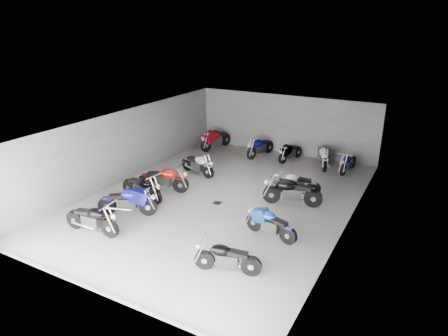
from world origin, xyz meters
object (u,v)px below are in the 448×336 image
at_px(motorcycle_left_a, 92,219).
at_px(motorcycle_back_f, 348,163).
at_px(motorcycle_back_a, 216,139).
at_px(motorcycle_back_d, 290,152).
at_px(drain_grate, 217,203).
at_px(motorcycle_right_e, 292,192).
at_px(motorcycle_right_f, 296,183).
at_px(motorcycle_left_b, 128,202).
at_px(motorcycle_right_a, 227,258).
at_px(motorcycle_right_c, 270,224).
at_px(motorcycle_left_d, 164,179).
at_px(motorcycle_left_c, 142,188).
at_px(motorcycle_back_e, 323,156).
at_px(motorcycle_back_c, 260,147).
at_px(motorcycle_left_f, 198,164).

height_order(motorcycle_left_a, motorcycle_back_f, motorcycle_left_a).
xyz_separation_m(motorcycle_back_a, motorcycle_back_d, (4.46, 0.06, -0.10)).
distance_m(drain_grate, motorcycle_right_e, 3.01).
relative_size(motorcycle_right_e, motorcycle_right_f, 1.18).
bearing_deg(motorcycle_left_b, motorcycle_right_e, 101.83).
xyz_separation_m(motorcycle_right_a, motorcycle_right_c, (0.32, 2.51, 0.01)).
bearing_deg(motorcycle_left_d, motorcycle_back_a, 173.96).
xyz_separation_m(drain_grate, motorcycle_back_d, (0.78, 6.35, 0.46)).
distance_m(motorcycle_right_c, motorcycle_right_f, 3.89).
relative_size(motorcycle_left_d, motorcycle_back_f, 1.17).
bearing_deg(motorcycle_right_c, motorcycle_left_c, 99.84).
height_order(motorcycle_left_c, motorcycle_right_a, motorcycle_left_c).
xyz_separation_m(motorcycle_right_a, motorcycle_back_e, (-0.07, 10.28, 0.06)).
xyz_separation_m(motorcycle_left_d, motorcycle_right_a, (5.19, -3.92, -0.07)).
distance_m(motorcycle_back_e, motorcycle_back_f, 1.31).
relative_size(motorcycle_back_d, motorcycle_back_f, 1.00).
distance_m(motorcycle_right_c, motorcycle_back_c, 8.60).
relative_size(motorcycle_left_f, motorcycle_back_c, 0.97).
height_order(motorcycle_back_e, motorcycle_back_f, motorcycle_back_e).
height_order(motorcycle_right_f, motorcycle_back_d, motorcycle_right_f).
bearing_deg(motorcycle_back_e, motorcycle_right_a, 67.28).
bearing_deg(motorcycle_back_f, motorcycle_left_a, 64.92).
xyz_separation_m(motorcycle_right_c, motorcycle_back_f, (0.92, 7.59, -0.02)).
relative_size(motorcycle_left_c, motorcycle_back_c, 1.03).
bearing_deg(motorcycle_left_f, motorcycle_right_a, 54.46).
xyz_separation_m(motorcycle_left_d, motorcycle_right_c, (5.51, -1.41, -0.07)).
bearing_deg(motorcycle_left_a, motorcycle_back_e, 149.88).
height_order(motorcycle_left_d, motorcycle_back_e, motorcycle_left_d).
height_order(motorcycle_right_a, motorcycle_back_e, motorcycle_back_e).
height_order(motorcycle_left_b, motorcycle_left_c, motorcycle_left_b).
bearing_deg(motorcycle_back_d, drain_grate, 97.42).
height_order(motorcycle_left_a, motorcycle_right_e, motorcycle_right_e).
relative_size(motorcycle_right_e, motorcycle_back_f, 1.20).
bearing_deg(motorcycle_right_e, motorcycle_right_a, 163.87).
bearing_deg(motorcycle_right_c, motorcycle_left_d, 87.96).
relative_size(motorcycle_back_c, motorcycle_back_e, 1.02).
bearing_deg(drain_grate, motorcycle_back_f, 58.29).
bearing_deg(motorcycle_right_a, motorcycle_right_f, -14.80).
distance_m(motorcycle_left_a, motorcycle_left_d, 4.11).
bearing_deg(motorcycle_right_c, motorcycle_back_a, 52.70).
height_order(motorcycle_back_a, motorcycle_back_e, motorcycle_back_a).
distance_m(motorcycle_left_f, motorcycle_back_c, 4.20).
height_order(motorcycle_left_f, motorcycle_back_c, motorcycle_back_c).
bearing_deg(motorcycle_right_f, drain_grate, 121.85).
bearing_deg(drain_grate, motorcycle_back_c, 98.25).
distance_m(drain_grate, motorcycle_left_b, 3.52).
xyz_separation_m(motorcycle_left_a, motorcycle_back_f, (6.37, 10.29, -0.06)).
height_order(motorcycle_back_c, motorcycle_back_e, motorcycle_back_e).
relative_size(motorcycle_left_d, motorcycle_back_c, 1.04).
height_order(motorcycle_right_f, motorcycle_back_a, motorcycle_back_a).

